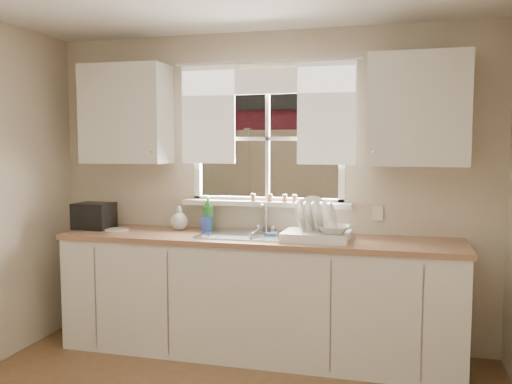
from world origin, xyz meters
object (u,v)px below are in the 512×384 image
(soap_bottle_a, at_px, (208,214))
(black_appliance, at_px, (94,216))
(cup, at_px, (90,224))
(dish_rack, at_px, (316,230))

(soap_bottle_a, relative_size, black_appliance, 0.93)
(soap_bottle_a, xyz_separation_m, black_appliance, (-0.94, -0.16, -0.03))
(soap_bottle_a, distance_m, cup, 0.97)
(cup, bearing_deg, black_appliance, 108.77)
(soap_bottle_a, bearing_deg, cup, -145.17)
(dish_rack, distance_m, soap_bottle_a, 0.95)
(dish_rack, height_order, cup, dish_rack)
(soap_bottle_a, bearing_deg, dish_rack, 6.91)
(cup, xyz_separation_m, black_appliance, (0.00, 0.06, 0.06))
(dish_rack, bearing_deg, cup, 179.66)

